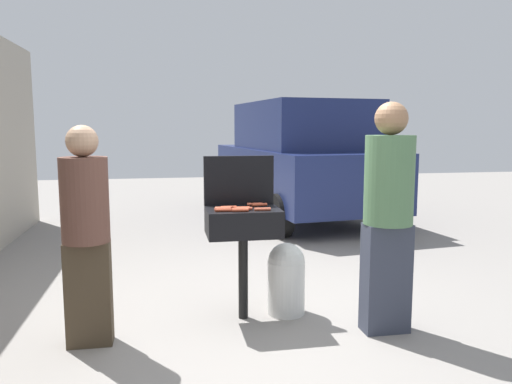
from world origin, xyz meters
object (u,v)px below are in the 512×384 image
hot_dog_8 (240,209)px  hot_dog_3 (242,208)px  hot_dog_0 (262,209)px  person_left (86,228)px  bbq_grill (243,226)px  hot_dog_9 (222,209)px  hot_dog_4 (240,210)px  hot_dog_1 (223,208)px  hot_dog_7 (244,209)px  propane_tank (286,277)px  hot_dog_2 (223,210)px  person_right (388,210)px  parked_minivan (300,159)px  hot_dog_6 (228,207)px  hot_dog_5 (255,204)px  hot_dog_10 (259,205)px

hot_dog_8 → hot_dog_3: bearing=73.1°
hot_dog_0 → person_left: (-1.33, -0.16, -0.07)m
bbq_grill → hot_dog_9: bearing=-161.6°
hot_dog_4 → person_left: (-1.15, -0.15, -0.07)m
hot_dog_4 → hot_dog_9: (-0.13, 0.09, 0.00)m
hot_dog_1 → hot_dog_7: 0.17m
bbq_grill → hot_dog_1: bearing=-172.1°
hot_dog_0 → propane_tank: size_ratio=0.21×
hot_dog_4 → hot_dog_8: (0.01, 0.04, 0.00)m
bbq_grill → hot_dog_0: size_ratio=7.16×
propane_tank → person_left: person_left is taller
hot_dog_7 → hot_dog_4: bearing=-122.2°
hot_dog_0 → person_left: size_ratio=0.08×
hot_dog_2 → hot_dog_9: 0.06m
hot_dog_4 → person_right: size_ratio=0.07×
hot_dog_3 → hot_dog_4: size_ratio=1.00×
bbq_grill → parked_minivan: bearing=69.1°
person_left → person_right: person_right is taller
hot_dog_3 → hot_dog_8: bearing=-106.9°
hot_dog_2 → person_left: bearing=-170.2°
hot_dog_0 → person_right: (0.91, -0.33, 0.02)m
bbq_grill → hot_dog_6: hot_dog_6 is taller
propane_tank → person_left: 1.70m
hot_dog_5 → hot_dog_9: size_ratio=1.00×
hot_dog_0 → hot_dog_3: 0.18m
person_left → bbq_grill: bearing=20.7°
hot_dog_2 → hot_dog_8: bearing=4.5°
hot_dog_1 → hot_dog_2: (-0.01, -0.10, 0.00)m
hot_dog_2 → hot_dog_7: bearing=12.7°
hot_dog_0 → hot_dog_8: same height
hot_dog_4 → hot_dog_6: same height
hot_dog_8 → propane_tank: 0.76m
person_right → bbq_grill: bearing=-24.0°
hot_dog_7 → parked_minivan: bearing=69.4°
hot_dog_8 → hot_dog_10: size_ratio=1.00×
propane_tank → parked_minivan: (1.36, 4.53, 0.70)m
hot_dog_7 → parked_minivan: 4.96m
hot_dog_10 → hot_dog_8: bearing=-133.3°
parked_minivan → person_left: bearing=51.9°
hot_dog_5 → bbq_grill: bearing=-132.8°
hot_dog_1 → person_left: (-1.03, -0.27, -0.07)m
person_right → hot_dog_0: bearing=-20.1°
hot_dog_9 → person_left: size_ratio=0.08×
hot_dog_2 → hot_dog_9: bearing=90.8°
hot_dog_0 → hot_dog_4: size_ratio=1.00×
person_right → parked_minivan: bearing=-97.9°
hot_dog_0 → hot_dog_5: (-0.02, 0.26, 0.00)m
hot_dog_5 → person_right: person_right is taller
bbq_grill → hot_dog_8: size_ratio=7.16×
hot_dog_3 → hot_dog_8: 0.07m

